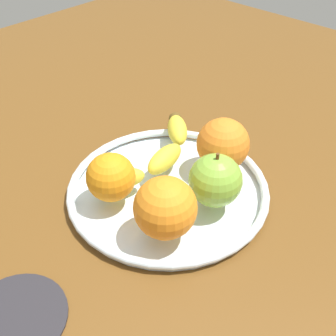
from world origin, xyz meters
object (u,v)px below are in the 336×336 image
apple (215,180)px  ambient_coaster (14,318)px  orange_back_right (111,177)px  banana (156,153)px  orange_back_left (165,208)px  fruit_bowl (168,189)px  orange_front_left (223,144)px

apple → ambient_coaster: apple is taller
orange_back_right → banana: bearing=6.1°
banana → orange_back_left: orange_back_left is taller
fruit_bowl → orange_front_left: orange_front_left is taller
orange_back_left → ambient_coaster: size_ratio=0.68×
orange_front_left → ambient_coaster: bearing=177.9°
orange_back_right → orange_front_left: (15.79, -6.87, 0.53)cm
fruit_bowl → orange_back_left: bearing=-139.0°
orange_front_left → ambient_coaster: 35.50cm
banana → apple: (-0.81, -11.91, 2.07)cm
orange_back_right → orange_front_left: orange_front_left is taller
orange_back_left → ambient_coaster: bearing=167.9°
orange_back_left → ambient_coaster: 20.79cm
orange_back_right → ambient_coaster: orange_back_right is taller
fruit_bowl → orange_back_right: bearing=150.6°
fruit_bowl → banana: bearing=62.1°
apple → orange_back_left: size_ratio=1.01×
apple → orange_back_right: (-8.90, 10.87, -0.25)cm
orange_back_left → orange_front_left: (15.45, 2.94, -0.07)cm
fruit_bowl → ambient_coaster: bearing=-176.5°
orange_back_right → orange_back_left: orange_back_left is taller
banana → ambient_coaster: 29.89cm
orange_back_left → orange_front_left: size_ratio=1.02×
orange_back_right → ambient_coaster: (-19.27, -5.60, -4.89)cm
orange_back_left → ambient_coaster: (-19.61, 4.22, -5.48)cm
fruit_bowl → ambient_coaster: 26.39cm
fruit_bowl → banana: banana is taller
banana → orange_front_left: bearing=-61.1°
apple → ambient_coaster: (-28.17, 5.27, -5.14)cm
fruit_bowl → apple: apple is taller
orange_back_left → orange_front_left: orange_back_left is taller
orange_back_right → orange_front_left: 17.23cm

